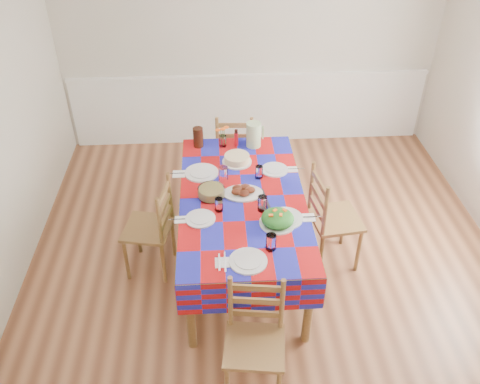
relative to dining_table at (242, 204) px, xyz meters
name	(u,v)px	position (x,y,z in m)	size (l,w,h in m)	color
room	(274,151)	(0.23, -0.19, 0.65)	(4.58, 5.08, 2.78)	brown
wainscot	(249,106)	(0.23, 2.29, -0.21)	(4.41, 0.06, 0.92)	white
dining_table	(242,204)	(0.00, 0.00, 0.00)	(1.08, 2.01, 0.78)	brown
setting_near_head	(256,254)	(0.05, -0.76, 0.12)	(0.46, 0.31, 0.14)	silver
setting_left_near	(207,213)	(-0.31, -0.25, 0.11)	(0.45, 0.27, 0.12)	silver
setting_left_far	(208,173)	(-0.29, 0.32, 0.12)	(0.57, 0.34, 0.15)	silver
setting_right_near	(278,213)	(0.27, -0.28, 0.12)	(0.54, 0.31, 0.14)	silver
setting_right_far	(270,170)	(0.27, 0.35, 0.11)	(0.47, 0.27, 0.12)	silver
meat_platter	(243,191)	(0.01, 0.03, 0.11)	(0.35, 0.25, 0.07)	silver
salad_platter	(278,219)	(0.26, -0.38, 0.13)	(0.29, 0.29, 0.12)	silver
pasta_bowl	(211,192)	(-0.27, 0.02, 0.13)	(0.23, 0.23, 0.08)	white
cake	(237,159)	(-0.02, 0.54, 0.12)	(0.28, 0.28, 0.08)	silver
serving_utensils	(263,202)	(0.17, -0.09, 0.09)	(0.16, 0.36, 0.01)	black
flower_vase	(223,138)	(-0.14, 0.85, 0.18)	(0.14, 0.11, 0.22)	white
hot_sauce	(236,138)	(-0.01, 0.86, 0.17)	(0.04, 0.04, 0.17)	red
green_pitcher	(254,135)	(0.17, 0.84, 0.21)	(0.15, 0.15, 0.25)	#AACB8F
tea_pitcher	(198,137)	(-0.38, 0.87, 0.19)	(0.10, 0.10, 0.20)	black
name_card	(249,274)	(-0.01, -0.94, 0.10)	(0.07, 0.02, 0.02)	silver
chair_near	(255,341)	(0.01, -1.27, -0.23)	(0.46, 0.45, 0.94)	brown
chair_far	(235,151)	(0.00, 1.27, -0.23)	(0.44, 0.43, 0.95)	brown
chair_left	(152,228)	(-0.80, -0.01, -0.23)	(0.47, 0.49, 0.95)	brown
chair_right	(331,219)	(0.80, -0.01, -0.20)	(0.48, 0.50, 1.00)	brown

